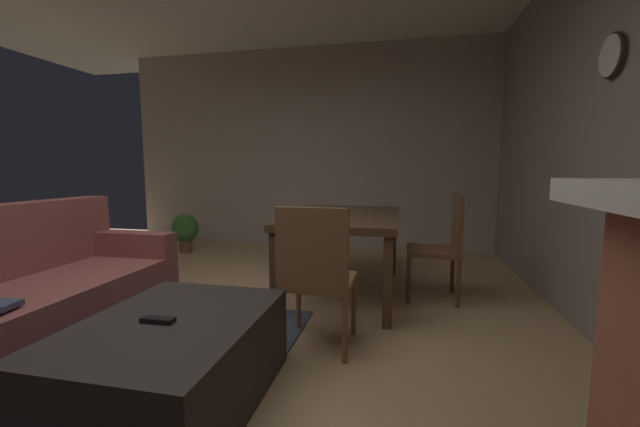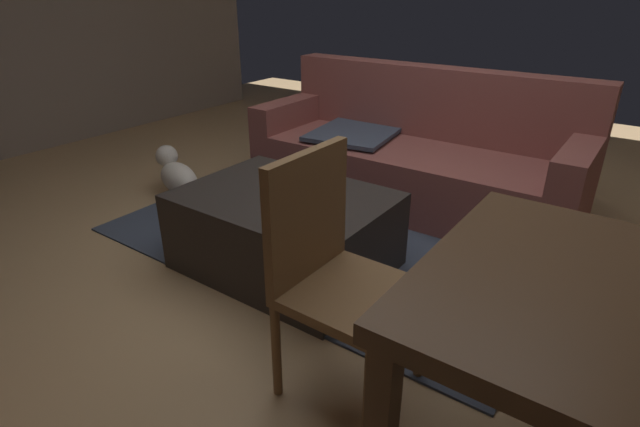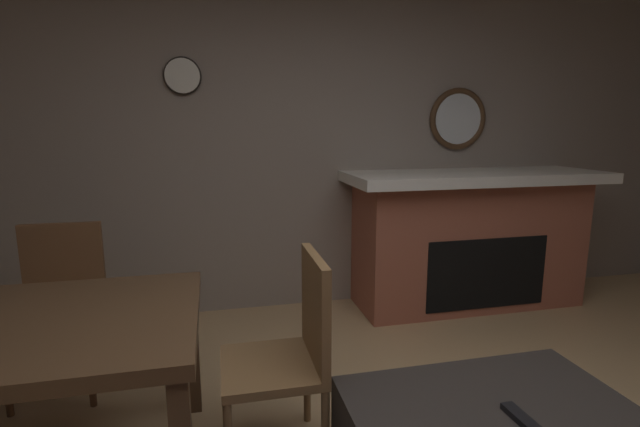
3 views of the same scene
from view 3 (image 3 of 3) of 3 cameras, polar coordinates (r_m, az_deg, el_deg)
The scene contains 7 objects.
wall_back_fireplace_side at distance 3.78m, azimuth -2.96°, elevation 10.16°, with size 7.65×0.12×2.88m, color gray.
fireplace at distance 4.03m, azimuth 17.89°, elevation -2.90°, with size 2.08×0.76×1.12m.
round_wall_mirror at distance 4.17m, azimuth 16.62°, elevation 11.08°, with size 0.52×0.05×0.52m.
tv_remote at distance 1.96m, azimuth 23.43°, elevation -22.03°, with size 0.05×0.16×0.02m, color black.
dining_chair_west at distance 2.14m, azimuth -3.52°, elevation -15.85°, with size 0.44×0.44×0.93m.
dining_chair_south at distance 3.05m, azimuth -29.33°, elevation -8.95°, with size 0.44×0.44×0.93m.
wall_clock at distance 3.65m, azimuth -16.58°, elevation 15.94°, with size 0.27×0.03×0.27m.
Camera 3 is at (0.68, 1.10, 1.48)m, focal length 25.99 mm.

